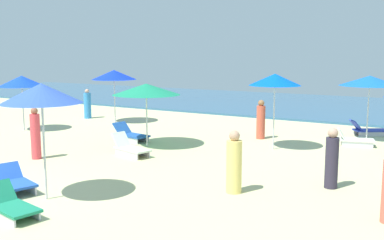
{
  "coord_description": "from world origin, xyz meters",
  "views": [
    {
      "loc": [
        10.23,
        -5.24,
        3.36
      ],
      "look_at": [
        2.51,
        7.66,
        1.12
      ],
      "focal_mm": 41.91,
      "sensor_mm": 36.0,
      "label": 1
    }
  ],
  "objects_px": {
    "beachgoer_0": "(332,160)",
    "umbrella_0": "(114,75)",
    "umbrella_3": "(22,81)",
    "lounge_chair_6_1": "(11,206)",
    "lounge_chair_4_1": "(354,140)",
    "lounge_chair_2_0": "(130,135)",
    "lounge_chair_6_0": "(15,182)",
    "beachgoer_3": "(234,164)",
    "beachgoer_5": "(87,105)",
    "umbrella_5": "(275,80)",
    "umbrella_6": "(41,93)",
    "lounge_chair_2_1": "(130,148)",
    "beachgoer_6": "(35,135)",
    "umbrella_2": "(146,89)",
    "beachgoer_4": "(261,121)",
    "umbrella_4": "(370,81)",
    "lounge_chair_4_0": "(368,130)"
  },
  "relations": [
    {
      "from": "umbrella_0",
      "to": "beachgoer_3",
      "type": "xyz_separation_m",
      "value": [
        9.84,
        -7.12,
        -1.62
      ]
    },
    {
      "from": "lounge_chair_6_0",
      "to": "lounge_chair_2_1",
      "type": "bearing_deg",
      "value": 18.39
    },
    {
      "from": "umbrella_2",
      "to": "umbrella_6",
      "type": "distance_m",
      "value": 6.21
    },
    {
      "from": "lounge_chair_6_1",
      "to": "beachgoer_6",
      "type": "xyz_separation_m",
      "value": [
        -3.7,
        3.77,
        0.56
      ]
    },
    {
      "from": "beachgoer_4",
      "to": "beachgoer_5",
      "type": "bearing_deg",
      "value": -75.82
    },
    {
      "from": "lounge_chair_2_0",
      "to": "umbrella_0",
      "type": "bearing_deg",
      "value": 56.9
    },
    {
      "from": "umbrella_3",
      "to": "lounge_chair_6_1",
      "type": "relative_size",
      "value": 1.62
    },
    {
      "from": "umbrella_0",
      "to": "lounge_chair_2_0",
      "type": "height_order",
      "value": "umbrella_0"
    },
    {
      "from": "lounge_chair_2_0",
      "to": "beachgoer_6",
      "type": "bearing_deg",
      "value": 178.97
    },
    {
      "from": "beachgoer_5",
      "to": "lounge_chair_6_1",
      "type": "bearing_deg",
      "value": 135.86
    },
    {
      "from": "umbrella_5",
      "to": "lounge_chair_6_0",
      "type": "height_order",
      "value": "umbrella_5"
    },
    {
      "from": "lounge_chair_6_0",
      "to": "beachgoer_4",
      "type": "bearing_deg",
      "value": 2.58
    },
    {
      "from": "umbrella_6",
      "to": "beachgoer_4",
      "type": "height_order",
      "value": "umbrella_6"
    },
    {
      "from": "beachgoer_0",
      "to": "umbrella_0",
      "type": "bearing_deg",
      "value": -14.86
    },
    {
      "from": "lounge_chair_4_1",
      "to": "lounge_chair_6_0",
      "type": "distance_m",
      "value": 11.67
    },
    {
      "from": "lounge_chair_6_0",
      "to": "beachgoer_6",
      "type": "bearing_deg",
      "value": 59.0
    },
    {
      "from": "lounge_chair_4_0",
      "to": "beachgoer_3",
      "type": "xyz_separation_m",
      "value": [
        -1.42,
        -9.8,
        0.49
      ]
    },
    {
      "from": "lounge_chair_4_1",
      "to": "lounge_chair_6_1",
      "type": "relative_size",
      "value": 0.94
    },
    {
      "from": "lounge_chair_2_1",
      "to": "umbrella_0",
      "type": "bearing_deg",
      "value": 59.33
    },
    {
      "from": "lounge_chair_6_1",
      "to": "umbrella_0",
      "type": "bearing_deg",
      "value": 41.52
    },
    {
      "from": "lounge_chair_4_0",
      "to": "lounge_chair_6_0",
      "type": "xyz_separation_m",
      "value": [
        -6.01,
        -12.54,
        0.03
      ]
    },
    {
      "from": "umbrella_0",
      "to": "lounge_chair_4_1",
      "type": "height_order",
      "value": "umbrella_0"
    },
    {
      "from": "umbrella_2",
      "to": "beachgoer_3",
      "type": "bearing_deg",
      "value": -33.09
    },
    {
      "from": "lounge_chair_2_0",
      "to": "lounge_chair_6_0",
      "type": "bearing_deg",
      "value": -156.23
    },
    {
      "from": "lounge_chair_2_0",
      "to": "beachgoer_5",
      "type": "distance_m",
      "value": 6.83
    },
    {
      "from": "umbrella_2",
      "to": "umbrella_6",
      "type": "bearing_deg",
      "value": -75.51
    },
    {
      "from": "beachgoer_4",
      "to": "beachgoer_5",
      "type": "distance_m",
      "value": 9.92
    },
    {
      "from": "lounge_chair_4_0",
      "to": "beachgoer_3",
      "type": "relative_size",
      "value": 1.03
    },
    {
      "from": "lounge_chair_6_0",
      "to": "umbrella_5",
      "type": "bearing_deg",
      "value": -7.35
    },
    {
      "from": "lounge_chair_4_1",
      "to": "beachgoer_0",
      "type": "bearing_deg",
      "value": 169.98
    },
    {
      "from": "lounge_chair_6_1",
      "to": "lounge_chair_2_0",
      "type": "bearing_deg",
      "value": 31.85
    },
    {
      "from": "umbrella_3",
      "to": "umbrella_6",
      "type": "distance_m",
      "value": 10.22
    },
    {
      "from": "lounge_chair_6_1",
      "to": "beachgoer_3",
      "type": "bearing_deg",
      "value": -29.91
    },
    {
      "from": "beachgoer_4",
      "to": "umbrella_6",
      "type": "bearing_deg",
      "value": 9.51
    },
    {
      "from": "lounge_chair_2_1",
      "to": "beachgoer_5",
      "type": "relative_size",
      "value": 1.04
    },
    {
      "from": "lounge_chair_6_1",
      "to": "beachgoer_0",
      "type": "distance_m",
      "value": 7.55
    },
    {
      "from": "lounge_chair_6_1",
      "to": "beachgoer_5",
      "type": "distance_m",
      "value": 14.3
    },
    {
      "from": "lounge_chair_4_1",
      "to": "beachgoer_4",
      "type": "height_order",
      "value": "beachgoer_4"
    },
    {
      "from": "umbrella_4",
      "to": "umbrella_6",
      "type": "height_order",
      "value": "umbrella_6"
    },
    {
      "from": "lounge_chair_4_1",
      "to": "lounge_chair_6_0",
      "type": "relative_size",
      "value": 1.02
    },
    {
      "from": "beachgoer_3",
      "to": "beachgoer_5",
      "type": "height_order",
      "value": "beachgoer_3"
    },
    {
      "from": "umbrella_3",
      "to": "umbrella_5",
      "type": "bearing_deg",
      "value": 10.05
    },
    {
      "from": "umbrella_0",
      "to": "beachgoer_5",
      "type": "distance_m",
      "value": 2.73
    },
    {
      "from": "umbrella_5",
      "to": "umbrella_6",
      "type": "xyz_separation_m",
      "value": [
        -2.55,
        -7.92,
        0.01
      ]
    },
    {
      "from": "lounge_chair_2_1",
      "to": "beachgoer_5",
      "type": "bearing_deg",
      "value": 67.38
    },
    {
      "from": "lounge_chair_4_1",
      "to": "beachgoer_0",
      "type": "height_order",
      "value": "beachgoer_0"
    },
    {
      "from": "umbrella_2",
      "to": "lounge_chair_6_1",
      "type": "bearing_deg",
      "value": -75.94
    },
    {
      "from": "beachgoer_3",
      "to": "umbrella_0",
      "type": "bearing_deg",
      "value": -43.73
    },
    {
      "from": "umbrella_2",
      "to": "lounge_chair_6_0",
      "type": "relative_size",
      "value": 1.77
    },
    {
      "from": "umbrella_4",
      "to": "umbrella_3",
      "type": "bearing_deg",
      "value": -158.13
    }
  ]
}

